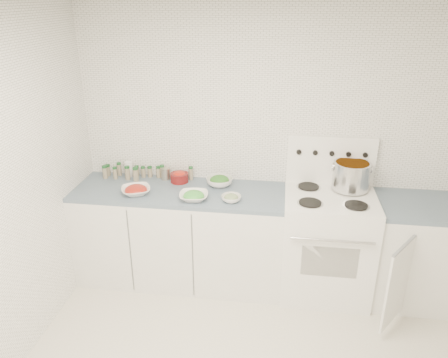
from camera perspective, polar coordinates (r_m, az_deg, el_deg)
room_walls at (r=2.39m, az=6.18°, el=-0.01°), size 3.54×3.04×2.52m
counter_left at (r=4.05m, az=-5.67°, el=-7.27°), size 1.85×0.62×0.90m
stove at (r=3.95m, az=13.21°, el=-7.87°), size 0.76×0.70×1.36m
counter_right at (r=4.15m, az=24.64°, el=-8.72°), size 0.89×0.95×0.90m
stock_pot at (r=3.85m, az=16.28°, el=0.57°), size 0.33×0.31×0.24m
bowl_tomato at (r=3.82m, az=-11.43°, el=-1.44°), size 0.32×0.32×0.08m
bowl_snowpea at (r=3.65m, az=-3.98°, el=-2.22°), size 0.26×0.26×0.08m
bowl_broccoli at (r=3.90m, az=-0.59°, el=-0.25°), size 0.29×0.29×0.10m
bowl_zucchini at (r=3.61m, az=0.95°, el=-2.49°), size 0.18×0.18×0.07m
bowl_pepper at (r=4.00m, az=-5.85°, el=0.30°), size 0.16×0.16×0.10m
salt_canister at (r=4.19m, az=-12.31°, el=1.27°), size 0.09×0.09×0.14m
tin_can at (r=4.07m, az=-7.63°, el=0.71°), size 0.09×0.09×0.11m
spice_cluster at (r=4.14m, az=-11.43°, el=0.92°), size 0.84×0.16×0.13m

